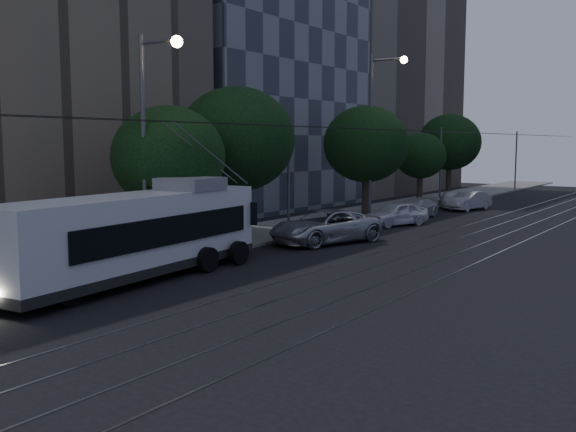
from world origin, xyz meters
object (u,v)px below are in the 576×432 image
at_px(trolleybus, 138,234).
at_px(car_white_c, 468,201).
at_px(streetlamp_near, 151,127).
at_px(car_white_a, 396,214).
at_px(car_white_b, 416,208).
at_px(streetlamp_far, 377,121).
at_px(pickup_silver, 325,227).
at_px(car_white_d, 451,199).

relative_size(trolleybus, car_white_c, 2.86).
distance_m(trolleybus, streetlamp_near, 4.48).
height_order(car_white_a, car_white_b, car_white_a).
bearing_deg(streetlamp_far, pickup_silver, -76.71).
height_order(trolleybus, car_white_a, trolleybus).
bearing_deg(pickup_silver, car_white_a, 108.07).
distance_m(car_white_a, car_white_c, 11.03).
distance_m(trolleybus, car_white_d, 30.86).
height_order(car_white_b, car_white_d, car_white_d).
bearing_deg(streetlamp_far, car_white_b, 59.14).
height_order(pickup_silver, car_white_d, pickup_silver).
xyz_separation_m(car_white_b, car_white_d, (-0.49, 7.57, 0.05)).
relative_size(pickup_silver, car_white_d, 1.47).
distance_m(car_white_a, streetlamp_near, 17.85).
bearing_deg(car_white_c, car_white_a, -80.30).
bearing_deg(pickup_silver, car_white_b, 111.01).
bearing_deg(streetlamp_near, car_white_a, 82.46).
distance_m(pickup_silver, car_white_a, 8.04).
distance_m(car_white_b, streetlamp_near, 21.96).
xyz_separation_m(trolleybus, streetlamp_far, (-1.28, 20.64, 4.57)).
relative_size(trolleybus, pickup_silver, 2.05).
relative_size(trolleybus, streetlamp_near, 1.32).
relative_size(streetlamp_near, streetlamp_far, 0.87).
relative_size(car_white_b, streetlamp_near, 0.47).
height_order(car_white_b, car_white_c, car_white_c).
bearing_deg(streetlamp_far, streetlamp_near, -90.06).
relative_size(car_white_d, streetlamp_near, 0.44).
bearing_deg(car_white_c, car_white_b, -87.36).
relative_size(car_white_a, streetlamp_far, 0.40).
distance_m(trolleybus, car_white_b, 23.30).
bearing_deg(streetlamp_far, car_white_c, 73.99).
bearing_deg(car_white_c, streetlamp_near, -83.49).
distance_m(car_white_d, streetlamp_near, 29.35).
xyz_separation_m(car_white_a, car_white_b, (-0.66, 4.31, -0.08)).
bearing_deg(car_white_a, trolleybus, -71.27).
height_order(pickup_silver, car_white_b, pickup_silver).
xyz_separation_m(trolleybus, streetlamp_near, (-1.30, 1.91, 3.84)).
xyz_separation_m(car_white_a, car_white_d, (-1.16, 11.88, -0.03)).
relative_size(trolleybus, car_white_b, 2.79).
height_order(trolleybus, car_white_b, trolleybus).
relative_size(pickup_silver, car_white_a, 1.41).
bearing_deg(trolleybus, streetlamp_far, 88.08).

